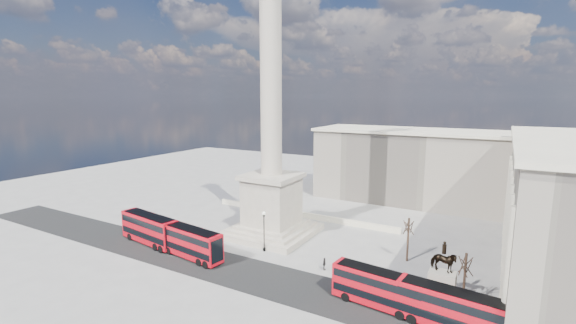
# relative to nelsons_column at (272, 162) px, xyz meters

# --- Properties ---
(ground) EXTENTS (180.00, 180.00, 0.00)m
(ground) POSITION_rel_nelsons_column_xyz_m (0.00, -5.00, -12.92)
(ground) COLOR #9A9792
(ground) RESTS_ON ground
(asphalt_road) EXTENTS (120.00, 9.00, 0.01)m
(asphalt_road) POSITION_rel_nelsons_column_xyz_m (5.00, -15.00, -12.91)
(asphalt_road) COLOR black
(asphalt_road) RESTS_ON ground
(nelsons_column) EXTENTS (14.00, 14.00, 49.85)m
(nelsons_column) POSITION_rel_nelsons_column_xyz_m (0.00, 0.00, 0.00)
(nelsons_column) COLOR #BCB09C
(nelsons_column) RESTS_ON ground
(balustrade_wall) EXTENTS (40.00, 0.60, 1.10)m
(balustrade_wall) POSITION_rel_nelsons_column_xyz_m (0.00, 11.00, -12.37)
(balustrade_wall) COLOR beige
(balustrade_wall) RESTS_ON ground
(building_northeast) EXTENTS (51.00, 17.00, 16.60)m
(building_northeast) POSITION_rel_nelsons_column_xyz_m (20.00, 35.00, -4.59)
(building_northeast) COLOR #BDB19B
(building_northeast) RESTS_ON ground
(red_bus_a) EXTENTS (12.32, 4.37, 4.89)m
(red_bus_a) POSITION_rel_nelsons_column_xyz_m (-15.04, -13.88, -10.35)
(red_bus_a) COLOR red
(red_bus_a) RESTS_ON ground
(red_bus_b) EXTENTS (11.74, 4.01, 4.67)m
(red_bus_b) POSITION_rel_nelsons_column_xyz_m (-5.07, -14.86, -10.47)
(red_bus_b) COLOR red
(red_bus_b) RESTS_ON ground
(red_bus_c) EXTENTS (11.02, 3.65, 4.39)m
(red_bus_c) POSITION_rel_nelsons_column_xyz_m (23.44, -14.40, -10.62)
(red_bus_c) COLOR red
(red_bus_c) RESTS_ON ground
(red_bus_d) EXTENTS (11.22, 3.69, 4.47)m
(red_bus_d) POSITION_rel_nelsons_column_xyz_m (31.32, -15.23, -10.57)
(red_bus_d) COLOR red
(red_bus_d) RESTS_ON ground
(victorian_lamp) EXTENTS (0.55, 0.55, 6.45)m
(victorian_lamp) POSITION_rel_nelsons_column_xyz_m (3.05, -7.24, -9.12)
(victorian_lamp) COLOR black
(victorian_lamp) RESTS_ON ground
(equestrian_statue) EXTENTS (3.70, 2.77, 7.78)m
(equestrian_statue) POSITION_rel_nelsons_column_xyz_m (29.64, -10.35, -10.24)
(equestrian_statue) COLOR beige
(equestrian_statue) RESTS_ON ground
(bare_tree_near) EXTENTS (1.68, 1.68, 7.33)m
(bare_tree_near) POSITION_rel_nelsons_column_xyz_m (31.99, -10.70, -7.14)
(bare_tree_near) COLOR #332319
(bare_tree_near) RESTS_ON ground
(bare_tree_mid) EXTENTS (1.83, 1.83, 6.93)m
(bare_tree_mid) POSITION_rel_nelsons_column_xyz_m (23.46, 0.08, -7.45)
(bare_tree_mid) COLOR #332319
(bare_tree_mid) RESTS_ON ground
(bare_tree_far) EXTENTS (1.83, 1.83, 7.47)m
(bare_tree_far) POSITION_rel_nelsons_column_xyz_m (42.95, 11.99, -7.03)
(bare_tree_far) COLOR #332319
(bare_tree_far) RESTS_ON ground
(pedestrian_walking) EXTENTS (0.70, 0.62, 1.61)m
(pedestrian_walking) POSITION_rel_nelsons_column_xyz_m (19.64, -8.46, -12.11)
(pedestrian_walking) COLOR black
(pedestrian_walking) RESTS_ON ground
(pedestrian_standing) EXTENTS (0.92, 0.85, 1.52)m
(pedestrian_standing) POSITION_rel_nelsons_column_xyz_m (17.91, -11.50, -12.15)
(pedestrian_standing) COLOR black
(pedestrian_standing) RESTS_ON ground
(pedestrian_crossing) EXTENTS (0.66, 1.12, 1.78)m
(pedestrian_crossing) POSITION_rel_nelsons_column_xyz_m (14.05, -8.72, -12.02)
(pedestrian_crossing) COLOR black
(pedestrian_crossing) RESTS_ON ground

